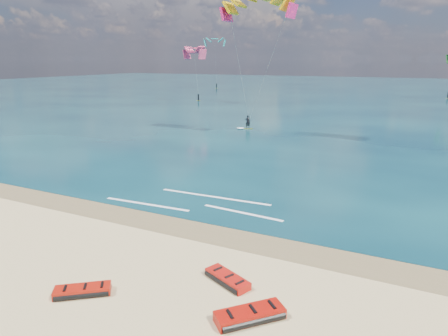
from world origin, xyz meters
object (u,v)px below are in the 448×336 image
Objects in this scene: packed_kite_right at (250,319)px; packed_kite_mid at (227,282)px; kitesurfer_main at (253,61)px; packed_kite_left at (83,294)px.

packed_kite_mid is at bearing 87.24° from packed_kite_right.
packed_kite_mid is 2.56m from packed_kite_right.
kitesurfer_main reaches higher than packed_kite_right.
packed_kite_left is 6.64m from packed_kite_right.
packed_kite_mid is 0.14× the size of kitesurfer_main.
kitesurfer_main reaches higher than packed_kite_left.
packed_kite_mid is 35.13m from kitesurfer_main.
packed_kite_left is 5.75m from packed_kite_mid.
kitesurfer_main is at bearing 64.64° from packed_kite_left.
packed_kite_mid reaches higher than packed_kite_left.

